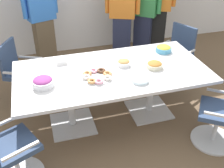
{
  "coord_description": "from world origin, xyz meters",
  "views": [
    {
      "loc": [
        -0.85,
        -2.89,
        2.46
      ],
      "look_at": [
        0.0,
        0.0,
        0.55
      ],
      "focal_mm": 44.47,
      "sensor_mm": 36.0,
      "label": 1
    }
  ],
  "objects_px": {
    "office_chair_2": "(22,75)",
    "snack_bowl_chips_yellow": "(164,49)",
    "person_standing_2": "(144,11)",
    "plate_stack": "(140,80)",
    "snack_bowl_candy_mix": "(43,82)",
    "napkin_pile": "(61,61)",
    "office_chair_1": "(176,57)",
    "person_standing_3": "(158,4)",
    "person_standing_0": "(41,14)",
    "person_standing_1": "(122,12)",
    "conference_table": "(112,79)",
    "office_chair_0": "(224,116)",
    "snack_bowl_pretzels": "(155,65)",
    "office_chair_3": "(8,152)",
    "snack_bowl_cookies": "(124,63)",
    "donut_platter": "(97,76)"
  },
  "relations": [
    {
      "from": "conference_table",
      "to": "person_standing_0",
      "type": "height_order",
      "value": "person_standing_0"
    },
    {
      "from": "snack_bowl_cookies",
      "to": "plate_stack",
      "type": "relative_size",
      "value": 0.85
    },
    {
      "from": "snack_bowl_pretzels",
      "to": "plate_stack",
      "type": "relative_size",
      "value": 1.01
    },
    {
      "from": "snack_bowl_pretzels",
      "to": "snack_bowl_chips_yellow",
      "type": "relative_size",
      "value": 0.92
    },
    {
      "from": "donut_platter",
      "to": "office_chair_3",
      "type": "bearing_deg",
      "value": -150.96
    },
    {
      "from": "office_chair_2",
      "to": "plate_stack",
      "type": "height_order",
      "value": "office_chair_2"
    },
    {
      "from": "snack_bowl_pretzels",
      "to": "napkin_pile",
      "type": "height_order",
      "value": "snack_bowl_pretzels"
    },
    {
      "from": "person_standing_2",
      "to": "person_standing_3",
      "type": "bearing_deg",
      "value": -146.19
    },
    {
      "from": "person_standing_1",
      "to": "person_standing_0",
      "type": "bearing_deg",
      "value": 17.65
    },
    {
      "from": "office_chair_0",
      "to": "snack_bowl_pretzels",
      "type": "bearing_deg",
      "value": 74.32
    },
    {
      "from": "person_standing_2",
      "to": "office_chair_2",
      "type": "bearing_deg",
      "value": 62.03
    },
    {
      "from": "person_standing_2",
      "to": "snack_bowl_candy_mix",
      "type": "relative_size",
      "value": 6.96
    },
    {
      "from": "snack_bowl_pretzels",
      "to": "person_standing_3",
      "type": "bearing_deg",
      "value": 64.68
    },
    {
      "from": "office_chair_1",
      "to": "snack_bowl_cookies",
      "type": "bearing_deg",
      "value": 93.08
    },
    {
      "from": "snack_bowl_chips_yellow",
      "to": "napkin_pile",
      "type": "xyz_separation_m",
      "value": [
        -1.43,
        0.06,
        -0.02
      ]
    },
    {
      "from": "person_standing_2",
      "to": "person_standing_0",
      "type": "bearing_deg",
      "value": 39.08
    },
    {
      "from": "snack_bowl_pretzels",
      "to": "donut_platter",
      "type": "height_order",
      "value": "snack_bowl_pretzels"
    },
    {
      "from": "conference_table",
      "to": "napkin_pile",
      "type": "height_order",
      "value": "napkin_pile"
    },
    {
      "from": "office_chair_0",
      "to": "snack_bowl_candy_mix",
      "type": "height_order",
      "value": "office_chair_0"
    },
    {
      "from": "person_standing_3",
      "to": "snack_bowl_cookies",
      "type": "bearing_deg",
      "value": 75.46
    },
    {
      "from": "napkin_pile",
      "to": "office_chair_2",
      "type": "bearing_deg",
      "value": 141.61
    },
    {
      "from": "office_chair_2",
      "to": "snack_bowl_cookies",
      "type": "height_order",
      "value": "office_chair_2"
    },
    {
      "from": "conference_table",
      "to": "office_chair_3",
      "type": "height_order",
      "value": "office_chair_3"
    },
    {
      "from": "conference_table",
      "to": "office_chair_2",
      "type": "distance_m",
      "value": 1.41
    },
    {
      "from": "person_standing_0",
      "to": "snack_bowl_chips_yellow",
      "type": "bearing_deg",
      "value": 117.82
    },
    {
      "from": "person_standing_2",
      "to": "napkin_pile",
      "type": "relative_size",
      "value": 11.84
    },
    {
      "from": "office_chair_2",
      "to": "person_standing_0",
      "type": "xyz_separation_m",
      "value": [
        0.42,
        0.93,
        0.58
      ]
    },
    {
      "from": "office_chair_2",
      "to": "snack_bowl_pretzels",
      "type": "xyz_separation_m",
      "value": [
        1.67,
        -0.9,
        0.38
      ]
    },
    {
      "from": "office_chair_0",
      "to": "person_standing_0",
      "type": "relative_size",
      "value": 0.49
    },
    {
      "from": "snack_bowl_cookies",
      "to": "plate_stack",
      "type": "height_order",
      "value": "snack_bowl_cookies"
    },
    {
      "from": "conference_table",
      "to": "napkin_pile",
      "type": "bearing_deg",
      "value": 146.83
    },
    {
      "from": "office_chair_0",
      "to": "snack_bowl_chips_yellow",
      "type": "distance_m",
      "value": 1.24
    },
    {
      "from": "snack_bowl_candy_mix",
      "to": "napkin_pile",
      "type": "height_order",
      "value": "snack_bowl_candy_mix"
    },
    {
      "from": "office_chair_3",
      "to": "person_standing_3",
      "type": "xyz_separation_m",
      "value": [
        2.66,
        2.38,
        0.59
      ]
    },
    {
      "from": "snack_bowl_pretzels",
      "to": "snack_bowl_candy_mix",
      "type": "bearing_deg",
      "value": -178.11
    },
    {
      "from": "person_standing_1",
      "to": "snack_bowl_chips_yellow",
      "type": "relative_size",
      "value": 7.96
    },
    {
      "from": "snack_bowl_chips_yellow",
      "to": "napkin_pile",
      "type": "distance_m",
      "value": 1.43
    },
    {
      "from": "office_chair_3",
      "to": "person_standing_3",
      "type": "height_order",
      "value": "person_standing_3"
    },
    {
      "from": "office_chair_2",
      "to": "snack_bowl_cookies",
      "type": "distance_m",
      "value": 1.55
    },
    {
      "from": "person_standing_1",
      "to": "donut_platter",
      "type": "relative_size",
      "value": 4.75
    },
    {
      "from": "office_chair_0",
      "to": "person_standing_1",
      "type": "bearing_deg",
      "value": 46.61
    },
    {
      "from": "person_standing_1",
      "to": "person_standing_2",
      "type": "relative_size",
      "value": 1.03
    },
    {
      "from": "office_chair_1",
      "to": "person_standing_3",
      "type": "height_order",
      "value": "person_standing_3"
    },
    {
      "from": "office_chair_2",
      "to": "snack_bowl_chips_yellow",
      "type": "bearing_deg",
      "value": 101.38
    },
    {
      "from": "office_chair_0",
      "to": "office_chair_1",
      "type": "xyz_separation_m",
      "value": [
        0.17,
        1.54,
        0.0
      ]
    },
    {
      "from": "person_standing_3",
      "to": "snack_bowl_candy_mix",
      "type": "height_order",
      "value": "person_standing_3"
    },
    {
      "from": "person_standing_1",
      "to": "office_chair_1",
      "type": "bearing_deg",
      "value": 147.22
    },
    {
      "from": "conference_table",
      "to": "snack_bowl_cookies",
      "type": "xyz_separation_m",
      "value": [
        0.18,
        0.08,
        0.17
      ]
    },
    {
      "from": "office_chair_1",
      "to": "conference_table",
      "type": "bearing_deg",
      "value": 92.45
    },
    {
      "from": "plate_stack",
      "to": "napkin_pile",
      "type": "height_order",
      "value": "napkin_pile"
    }
  ]
}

